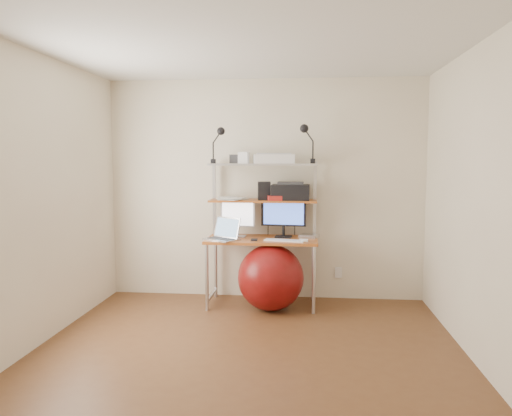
# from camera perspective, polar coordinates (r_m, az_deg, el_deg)

# --- Properties ---
(room) EXTENTS (3.60, 3.60, 3.60)m
(room) POSITION_cam_1_polar(r_m,az_deg,el_deg) (3.94, -1.13, 0.54)
(room) COLOR brown
(room) RESTS_ON ground
(computer_desk) EXTENTS (1.20, 0.60, 1.57)m
(computer_desk) POSITION_cam_1_polar(r_m,az_deg,el_deg) (5.46, 0.76, -1.15)
(computer_desk) COLOR #AD5E21
(computer_desk) RESTS_ON ground
(desktop) EXTENTS (1.20, 0.60, 0.00)m
(desktop) POSITION_cam_1_polar(r_m,az_deg,el_deg) (5.43, 0.70, -3.49)
(desktop) COLOR #AD5E21
(desktop) RESTS_ON computer_desk
(mid_shelf) EXTENTS (1.18, 0.34, 0.00)m
(mid_shelf) POSITION_cam_1_polar(r_m,az_deg,el_deg) (5.50, 0.82, 0.95)
(mid_shelf) COLOR #AD5E21
(mid_shelf) RESTS_ON computer_desk
(top_shelf) EXTENTS (1.18, 0.34, 0.00)m
(top_shelf) POSITION_cam_1_polar(r_m,az_deg,el_deg) (5.49, 0.83, 5.12)
(top_shelf) COLOR #BCBBC0
(top_shelf) RESTS_ON computer_desk
(floor) EXTENTS (3.60, 3.60, 0.00)m
(floor) POSITION_cam_1_polar(r_m,az_deg,el_deg) (4.24, -1.10, -16.55)
(floor) COLOR brown
(floor) RESTS_ON ground
(wall_outlet) EXTENTS (0.08, 0.01, 0.12)m
(wall_outlet) POSITION_cam_1_polar(r_m,az_deg,el_deg) (5.84, 9.40, -7.30)
(wall_outlet) COLOR white
(wall_outlet) RESTS_ON room
(monitor_silver) EXTENTS (0.38, 0.14, 0.43)m
(monitor_silver) POSITION_cam_1_polar(r_m,az_deg,el_deg) (5.51, -2.10, -0.97)
(monitor_silver) COLOR silver
(monitor_silver) RESTS_ON desktop
(monitor_black) EXTENTS (0.49, 0.15, 0.49)m
(monitor_black) POSITION_cam_1_polar(r_m,az_deg,el_deg) (5.49, 3.17, -0.79)
(monitor_black) COLOR black
(monitor_black) RESTS_ON desktop
(laptop) EXTENTS (0.43, 0.41, 0.30)m
(laptop) POSITION_cam_1_polar(r_m,az_deg,el_deg) (5.35, -3.67, -3.08)
(laptop) COLOR #B8B8BC
(laptop) RESTS_ON desktop
(keyboard) EXTENTS (0.44, 0.20, 0.01)m
(keyboard) POSITION_cam_1_polar(r_m,az_deg,el_deg) (5.26, 3.27, -3.72)
(keyboard) COLOR white
(keyboard) RESTS_ON desktop
(mouse) EXTENTS (0.09, 0.06, 0.02)m
(mouse) POSITION_cam_1_polar(r_m,az_deg,el_deg) (5.24, 5.48, -3.70)
(mouse) COLOR white
(mouse) RESTS_ON desktop
(mac_mini) EXTENTS (0.23, 0.23, 0.04)m
(mac_mini) POSITION_cam_1_polar(r_m,az_deg,el_deg) (5.51, 6.09, -3.20)
(mac_mini) COLOR #B8B8BC
(mac_mini) RESTS_ON desktop
(phone) EXTENTS (0.08, 0.13, 0.01)m
(phone) POSITION_cam_1_polar(r_m,az_deg,el_deg) (5.30, -0.21, -3.65)
(phone) COLOR black
(phone) RESTS_ON desktop
(printer) EXTENTS (0.42, 0.29, 0.20)m
(printer) POSITION_cam_1_polar(r_m,az_deg,el_deg) (5.49, 3.98, 1.89)
(printer) COLOR black
(printer) RESTS_ON mid_shelf
(nas_cube) EXTENTS (0.15, 0.15, 0.20)m
(nas_cube) POSITION_cam_1_polar(r_m,az_deg,el_deg) (5.48, 0.93, 1.98)
(nas_cube) COLOR black
(nas_cube) RESTS_ON mid_shelf
(red_box) EXTENTS (0.21, 0.16, 0.05)m
(red_box) POSITION_cam_1_polar(r_m,az_deg,el_deg) (5.41, 2.35, 1.14)
(red_box) COLOR red
(red_box) RESTS_ON mid_shelf
(scanner) EXTENTS (0.47, 0.34, 0.11)m
(scanner) POSITION_cam_1_polar(r_m,az_deg,el_deg) (5.46, 2.02, 5.68)
(scanner) COLOR white
(scanner) RESTS_ON top_shelf
(box_white) EXTENTS (0.12, 0.10, 0.12)m
(box_white) POSITION_cam_1_polar(r_m,az_deg,el_deg) (5.48, -1.43, 5.77)
(box_white) COLOR white
(box_white) RESTS_ON top_shelf
(box_grey) EXTENTS (0.11, 0.11, 0.10)m
(box_grey) POSITION_cam_1_polar(r_m,az_deg,el_deg) (5.58, -2.45, 5.62)
(box_grey) COLOR #313133
(box_grey) RESTS_ON top_shelf
(clip_lamp_left) EXTENTS (0.16, 0.09, 0.39)m
(clip_lamp_left) POSITION_cam_1_polar(r_m,az_deg,el_deg) (5.47, -4.22, 8.09)
(clip_lamp_left) COLOR black
(clip_lamp_left) RESTS_ON top_shelf
(clip_lamp_right) EXTENTS (0.17, 0.09, 0.42)m
(clip_lamp_right) POSITION_cam_1_polar(r_m,az_deg,el_deg) (5.43, 5.74, 8.32)
(clip_lamp_right) COLOR black
(clip_lamp_right) RESTS_ON top_shelf
(exercise_ball) EXTENTS (0.70, 0.70, 0.70)m
(exercise_ball) POSITION_cam_1_polar(r_m,az_deg,el_deg) (5.33, 1.69, -7.95)
(exercise_ball) COLOR maroon
(exercise_ball) RESTS_ON floor
(paper_stack) EXTENTS (0.39, 0.41, 0.02)m
(paper_stack) POSITION_cam_1_polar(r_m,az_deg,el_deg) (5.55, -2.98, 1.11)
(paper_stack) COLOR white
(paper_stack) RESTS_ON mid_shelf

